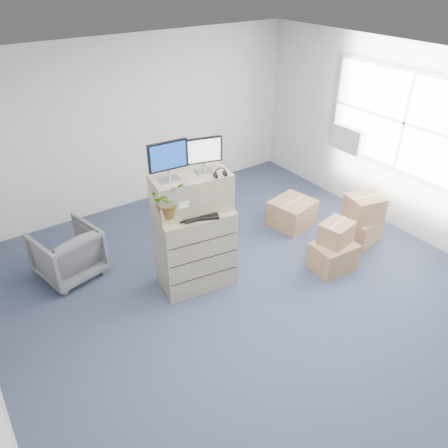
# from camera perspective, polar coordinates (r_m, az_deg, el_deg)

# --- Properties ---
(ground) EXTENTS (7.00, 7.00, 0.00)m
(ground) POSITION_cam_1_polar(r_m,az_deg,el_deg) (5.63, 5.34, -10.91)
(ground) COLOR #252B42
(ground) RESTS_ON ground
(wall_back) EXTENTS (6.00, 0.02, 2.80)m
(wall_back) POSITION_cam_1_polar(r_m,az_deg,el_deg) (7.55, -11.60, 12.63)
(wall_back) COLOR silver
(wall_back) RESTS_ON ground
(wall_right) EXTENTS (0.02, 7.00, 2.80)m
(wall_right) POSITION_cam_1_polar(r_m,az_deg,el_deg) (6.98, 25.68, 8.48)
(wall_right) COLOR silver
(wall_right) RESTS_ON ground
(window) EXTENTS (0.07, 2.72, 1.52)m
(window) POSITION_cam_1_polar(r_m,az_deg,el_deg) (7.07, 22.64, 12.11)
(window) COLOR gray
(window) RESTS_ON wall_right
(ac_unit) EXTENTS (0.24, 0.60, 0.40)m
(ac_unit) POSITION_cam_1_polar(r_m,az_deg,el_deg) (7.66, 16.04, 10.73)
(ac_unit) COLOR silver
(ac_unit) RESTS_ON wall_right
(filing_cabinet_lower) EXTENTS (1.02, 0.72, 1.10)m
(filing_cabinet_lower) POSITION_cam_1_polar(r_m,az_deg,el_deg) (5.69, -3.76, -3.16)
(filing_cabinet_lower) COLOR gray
(filing_cabinet_lower) RESTS_ON ground
(filing_cabinet_upper) EXTENTS (1.01, 0.61, 0.47)m
(filing_cabinet_upper) POSITION_cam_1_polar(r_m,az_deg,el_deg) (5.32, -4.27, 4.09)
(filing_cabinet_upper) COLOR gray
(filing_cabinet_upper) RESTS_ON filing_cabinet_lower
(monitor_left) EXTENTS (0.48, 0.20, 0.47)m
(monitor_left) POSITION_cam_1_polar(r_m,az_deg,el_deg) (5.01, -7.31, 8.43)
(monitor_left) COLOR #99999E
(monitor_left) RESTS_ON filing_cabinet_upper
(monitor_right) EXTENTS (0.43, 0.22, 0.43)m
(monitor_right) POSITION_cam_1_polar(r_m,az_deg,el_deg) (5.19, -2.61, 9.26)
(monitor_right) COLOR #99999E
(monitor_right) RESTS_ON filing_cabinet_upper
(headphones) EXTENTS (0.15, 0.04, 0.15)m
(headphones) POSITION_cam_1_polar(r_m,az_deg,el_deg) (5.15, -0.50, 6.65)
(headphones) COLOR black
(headphones) RESTS_ON filing_cabinet_upper
(keyboard) EXTENTS (0.52, 0.37, 0.03)m
(keyboard) POSITION_cam_1_polar(r_m,az_deg,el_deg) (5.27, -3.36, 1.02)
(keyboard) COLOR black
(keyboard) RESTS_ON filing_cabinet_lower
(mouse) EXTENTS (0.12, 0.09, 0.04)m
(mouse) POSITION_cam_1_polar(r_m,az_deg,el_deg) (5.39, -0.59, 1.91)
(mouse) COLOR silver
(mouse) RESTS_ON filing_cabinet_lower
(water_bottle) EXTENTS (0.08, 0.08, 0.29)m
(water_bottle) POSITION_cam_1_polar(r_m,az_deg,el_deg) (5.39, -3.61, 3.35)
(water_bottle) COLOR gray
(water_bottle) RESTS_ON filing_cabinet_lower
(phone_dock) EXTENTS (0.07, 0.06, 0.14)m
(phone_dock) POSITION_cam_1_polar(r_m,az_deg,el_deg) (5.38, -4.84, 2.09)
(phone_dock) COLOR silver
(phone_dock) RESTS_ON filing_cabinet_lower
(external_drive) EXTENTS (0.24, 0.21, 0.06)m
(external_drive) POSITION_cam_1_polar(r_m,az_deg,el_deg) (5.58, -1.46, 3.19)
(external_drive) COLOR black
(external_drive) RESTS_ON filing_cabinet_lower
(tissue_box) EXTENTS (0.24, 0.16, 0.08)m
(tissue_box) POSITION_cam_1_polar(r_m,az_deg,el_deg) (5.52, -0.86, 3.72)
(tissue_box) COLOR #3B8EC9
(tissue_box) RESTS_ON external_drive
(potted_plant) EXTENTS (0.46, 0.49, 0.41)m
(potted_plant) POSITION_cam_1_polar(r_m,az_deg,el_deg) (5.10, -7.39, 2.54)
(potted_plant) COLOR #91AD8C
(potted_plant) RESTS_ON filing_cabinet_lower
(office_chair) EXTENTS (0.91, 0.87, 0.79)m
(office_chair) POSITION_cam_1_polar(r_m,az_deg,el_deg) (6.27, -19.79, -3.32)
(office_chair) COLOR #5B5C60
(office_chair) RESTS_ON ground
(cardboard_boxes) EXTENTS (1.48, 1.80, 0.81)m
(cardboard_boxes) POSITION_cam_1_polar(r_m,az_deg,el_deg) (6.79, 13.78, -0.26)
(cardboard_boxes) COLOR #956F48
(cardboard_boxes) RESTS_ON ground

